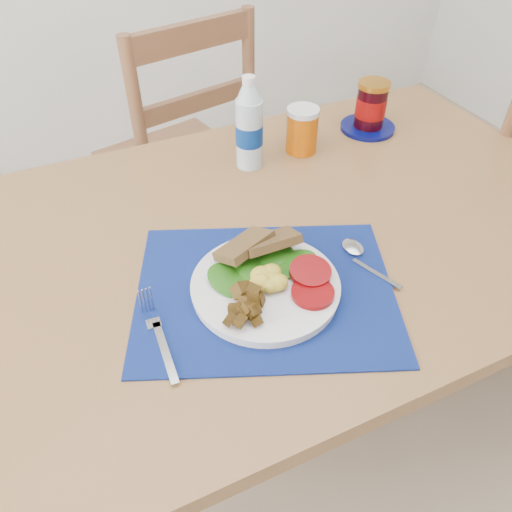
{
  "coord_description": "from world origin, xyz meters",
  "views": [
    {
      "loc": [
        -0.41,
        -0.52,
        1.4
      ],
      "look_at": [
        -0.13,
        0.08,
        0.8
      ],
      "focal_mm": 35.0,
      "sensor_mm": 36.0,
      "label": 1
    }
  ],
  "objects_px": {
    "water_bottle": "(249,128)",
    "juice_glass": "(302,131)",
    "breakfast_plate": "(264,285)",
    "jam_on_saucer": "(370,109)",
    "chair_far": "(181,134)"
  },
  "relations": [
    {
      "from": "chair_far",
      "to": "jam_on_saucer",
      "type": "bearing_deg",
      "value": 117.62
    },
    {
      "from": "juice_glass",
      "to": "chair_far",
      "type": "bearing_deg",
      "value": 109.64
    },
    {
      "from": "breakfast_plate",
      "to": "juice_glass",
      "type": "height_order",
      "value": "juice_glass"
    },
    {
      "from": "breakfast_plate",
      "to": "jam_on_saucer",
      "type": "xyz_separation_m",
      "value": [
        0.52,
        0.44,
        0.04
      ]
    },
    {
      "from": "juice_glass",
      "to": "breakfast_plate",
      "type": "bearing_deg",
      "value": -126.18
    },
    {
      "from": "jam_on_saucer",
      "to": "breakfast_plate",
      "type": "bearing_deg",
      "value": -140.01
    },
    {
      "from": "water_bottle",
      "to": "juice_glass",
      "type": "xyz_separation_m",
      "value": [
        0.15,
        0.01,
        -0.04
      ]
    },
    {
      "from": "chair_far",
      "to": "juice_glass",
      "type": "xyz_separation_m",
      "value": [
        0.17,
        -0.49,
        0.21
      ]
    },
    {
      "from": "chair_far",
      "to": "jam_on_saucer",
      "type": "xyz_separation_m",
      "value": [
        0.39,
        -0.46,
        0.21
      ]
    },
    {
      "from": "water_bottle",
      "to": "breakfast_plate",
      "type": "bearing_deg",
      "value": -111.02
    },
    {
      "from": "chair_far",
      "to": "water_bottle",
      "type": "bearing_deg",
      "value": 80.71
    },
    {
      "from": "breakfast_plate",
      "to": "jam_on_saucer",
      "type": "height_order",
      "value": "jam_on_saucer"
    },
    {
      "from": "water_bottle",
      "to": "jam_on_saucer",
      "type": "bearing_deg",
      "value": 4.6
    },
    {
      "from": "chair_far",
      "to": "breakfast_plate",
      "type": "xyz_separation_m",
      "value": [
        -0.13,
        -0.9,
        0.17
      ]
    },
    {
      "from": "water_bottle",
      "to": "juice_glass",
      "type": "relative_size",
      "value": 2.07
    }
  ]
}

